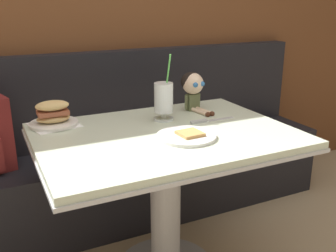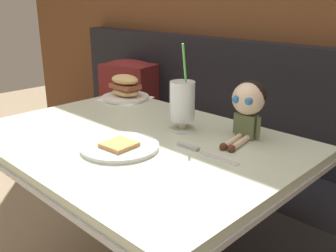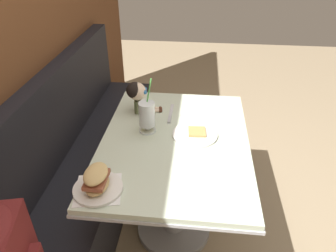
{
  "view_description": "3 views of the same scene",
  "coord_description": "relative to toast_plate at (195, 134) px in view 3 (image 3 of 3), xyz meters",
  "views": [
    {
      "loc": [
        -0.69,
        -1.27,
        1.29
      ],
      "look_at": [
        -0.01,
        0.14,
        0.78
      ],
      "focal_mm": 41.67,
      "sensor_mm": 36.0,
      "label": 1
    },
    {
      "loc": [
        0.95,
        -0.63,
        1.2
      ],
      "look_at": [
        0.12,
        0.22,
        0.8
      ],
      "focal_mm": 40.95,
      "sensor_mm": 36.0,
      "label": 2
    },
    {
      "loc": [
        -1.4,
        0.07,
        1.73
      ],
      "look_at": [
        0.03,
        0.22,
        0.81
      ],
      "focal_mm": 33.55,
      "sensor_mm": 36.0,
      "label": 3
    }
  ],
  "objects": [
    {
      "name": "ground_plane",
      "position": [
        -0.05,
        -0.07,
        -0.75
      ],
      "size": [
        8.0,
        8.0,
        0.0
      ],
      "primitive_type": "plane",
      "color": "#998466"
    },
    {
      "name": "wood_panel_wall",
      "position": [
        -0.05,
        0.98,
        0.45
      ],
      "size": [
        4.4,
        0.08,
        2.4
      ],
      "primitive_type": "cube",
      "color": "brown",
      "rests_on": "ground"
    },
    {
      "name": "booth_bench",
      "position": [
        -0.05,
        0.74,
        -0.42
      ],
      "size": [
        2.6,
        0.48,
        1.0
      ],
      "color": "black",
      "rests_on": "ground"
    },
    {
      "name": "diner_table",
      "position": [
        -0.05,
        0.11,
        -0.21
      ],
      "size": [
        1.11,
        0.81,
        0.74
      ],
      "color": "beige",
      "rests_on": "ground"
    },
    {
      "name": "toast_plate",
      "position": [
        0.0,
        0.0,
        0.0
      ],
      "size": [
        0.25,
        0.25,
        0.03
      ],
      "color": "white",
      "rests_on": "diner_table"
    },
    {
      "name": "milkshake_glass",
      "position": [
        0.02,
        0.27,
        0.09
      ],
      "size": [
        0.1,
        0.1,
        0.31
      ],
      "color": "silver",
      "rests_on": "diner_table"
    },
    {
      "name": "sandwich_plate",
      "position": [
        -0.47,
        0.41,
        0.04
      ],
      "size": [
        0.23,
        0.23,
        0.12
      ],
      "color": "white",
      "rests_on": "diner_table"
    },
    {
      "name": "butter_knife",
      "position": [
        0.18,
        0.16,
        -0.0
      ],
      "size": [
        0.24,
        0.02,
        0.01
      ],
      "color": "silver",
      "rests_on": "diner_table"
    },
    {
      "name": "seated_doll",
      "position": [
        0.23,
        0.37,
        0.12
      ],
      "size": [
        0.13,
        0.23,
        0.2
      ],
      "color": "#5B6642",
      "rests_on": "diner_table"
    }
  ]
}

